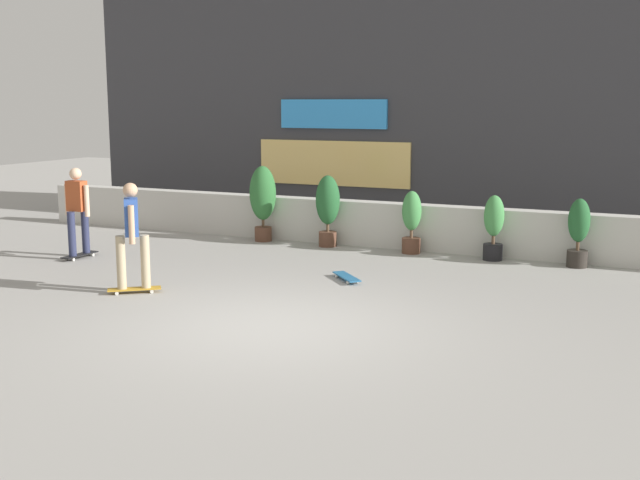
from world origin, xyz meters
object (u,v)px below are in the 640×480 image
potted_plant_3 (494,226)px  skater_mid_plaza (132,232)px  potted_plant_2 (412,220)px  skateboard_near_camera (347,277)px  potted_plant_0 (263,197)px  potted_plant_4 (579,230)px  skater_by_wall_left (77,208)px  potted_plant_1 (328,206)px

potted_plant_3 → skater_mid_plaza: bearing=-132.3°
potted_plant_2 → skateboard_near_camera: size_ratio=1.70×
potted_plant_0 → potted_plant_3: bearing=-0.0°
skater_mid_plaza → skateboard_near_camera: size_ratio=2.38×
potted_plant_2 → potted_plant_0: bearing=180.0°
potted_plant_2 → potted_plant_4: size_ratio=0.99×
potted_plant_3 → skater_mid_plaza: skater_mid_plaza is taller
potted_plant_4 → potted_plant_3: bearing=180.0°
potted_plant_2 → potted_plant_3: potted_plant_2 is taller
potted_plant_3 → skateboard_near_camera: potted_plant_3 is taller
potted_plant_2 → skater_mid_plaza: 5.63m
potted_plant_4 → skater_by_wall_left: 9.10m
potted_plant_2 → potted_plant_4: (3.08, 0.00, 0.01)m
potted_plant_0 → skateboard_near_camera: (3.05, -2.70, -0.87)m
potted_plant_1 → skater_by_wall_left: 4.82m
potted_plant_1 → potted_plant_2: bearing=0.0°
potted_plant_2 → skateboard_near_camera: 2.77m
potted_plant_3 → skater_by_wall_left: skater_by_wall_left is taller
skater_by_wall_left → skater_mid_plaza: bearing=-33.9°
skateboard_near_camera → potted_plant_4: bearing=39.4°
potted_plant_0 → skateboard_near_camera: size_ratio=2.22×
skater_mid_plaza → skater_by_wall_left: same height
skateboard_near_camera → potted_plant_3: bearing=56.4°
potted_plant_0 → potted_plant_4: size_ratio=1.29×
potted_plant_1 → potted_plant_3: potted_plant_1 is taller
potted_plant_3 → potted_plant_4: potted_plant_4 is taller
potted_plant_2 → potted_plant_3: bearing=0.0°
potted_plant_2 → skateboard_near_camera: potted_plant_2 is taller
potted_plant_3 → potted_plant_4: (1.50, 0.00, 0.01)m
potted_plant_1 → potted_plant_0: bearing=180.0°
potted_plant_1 → skater_mid_plaza: (-1.06, -4.86, 0.11)m
potted_plant_1 → skater_mid_plaza: 4.98m
skater_mid_plaza → skateboard_near_camera: bearing=39.5°
potted_plant_0 → potted_plant_4: bearing=-0.0°
potted_plant_1 → potted_plant_4: bearing=0.0°
skater_by_wall_left → potted_plant_1: bearing=39.6°
potted_plant_3 → skater_by_wall_left: 7.71m
skater_mid_plaza → skater_by_wall_left: (-2.65, 1.78, 0.00)m
potted_plant_2 → skater_mid_plaza: size_ratio=0.71×
potted_plant_2 → skater_by_wall_left: (-5.48, -3.08, 0.30)m
skater_mid_plaza → potted_plant_4: bearing=39.4°
skater_mid_plaza → skateboard_near_camera: 3.51m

